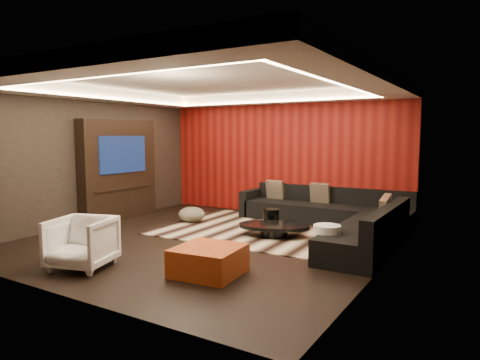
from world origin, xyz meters
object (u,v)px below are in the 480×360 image
Objects in this scene: coffee_table at (274,230)px; armchair at (82,243)px; drum_stool at (271,218)px; orange_ottoman at (209,260)px; sectional_sofa at (338,219)px; white_side_table at (327,242)px.

armchair is at bearing -116.00° from coffee_table.
coffee_table is at bearing 46.47° from armchair.
drum_stool is 0.44× the size of orange_ottoman.
armchair reaches higher than drum_stool.
sectional_sofa is (0.86, 1.01, 0.13)m from coffee_table.
orange_ottoman is at bearing -85.29° from coffee_table.
drum_stool reaches higher than coffee_table.
armchair is (-1.10, -3.67, 0.16)m from drum_stool.
white_side_table is 0.65× the size of armchair.
coffee_table is at bearing -58.64° from drum_stool.
drum_stool is 3.01m from orange_ottoman.
white_side_table is 1.89m from orange_ottoman.
armchair is (-1.68, -0.71, 0.18)m from orange_ottoman.
white_side_table is at bearing -40.34° from drum_stool.
white_side_table reaches higher than orange_ottoman.
white_side_table reaches higher than coffee_table.
drum_stool is (-0.38, 0.63, 0.08)m from coffee_table.
sectional_sofa is (0.67, 3.34, 0.08)m from orange_ottoman.
sectional_sofa reaches higher than drum_stool.
sectional_sofa reaches higher than armchair.
drum_stool is at bearing 55.78° from armchair.
white_side_table is 0.14× the size of sectional_sofa.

